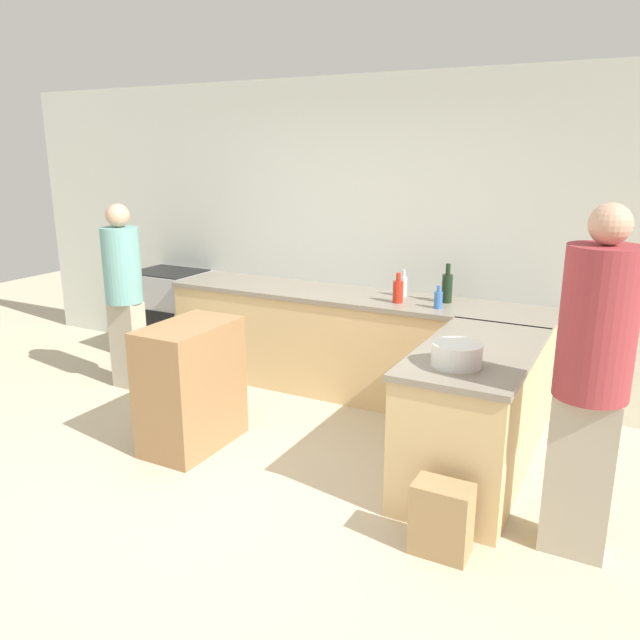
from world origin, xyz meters
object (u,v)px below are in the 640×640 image
at_px(vinegar_bottle_clear, 403,286).
at_px(paper_bag, 442,519).
at_px(person_by_range, 124,290).
at_px(person_at_peninsula, 592,374).
at_px(island_table, 191,386).
at_px(hot_sauce_bottle, 398,291).
at_px(wine_bottle_dark, 447,287).
at_px(water_bottle_blue, 438,299).
at_px(range_oven, 171,314).
at_px(mixing_bowl, 457,355).

distance_m(vinegar_bottle_clear, paper_bag, 2.37).
relative_size(person_by_range, person_at_peninsula, 0.89).
relative_size(island_table, paper_bag, 2.26).
bearing_deg(paper_bag, hot_sauce_bottle, 118.19).
xyz_separation_m(vinegar_bottle_clear, person_by_range, (-2.23, -0.96, -0.08)).
bearing_deg(person_at_peninsula, wine_bottle_dark, 127.24).
distance_m(water_bottle_blue, vinegar_bottle_clear, 0.47).
bearing_deg(range_oven, wine_bottle_dark, 1.19).
height_order(range_oven, paper_bag, range_oven).
xyz_separation_m(water_bottle_blue, paper_bag, (0.60, -1.74, -0.76)).
bearing_deg(person_by_range, water_bottle_blue, 14.75).
height_order(range_oven, person_by_range, person_by_range).
height_order(range_oven, wine_bottle_dark, wine_bottle_dark).
bearing_deg(hot_sauce_bottle, water_bottle_blue, -4.96).
relative_size(hot_sauce_bottle, water_bottle_blue, 1.35).
xyz_separation_m(island_table, person_by_range, (-1.25, 0.65, 0.44)).
relative_size(island_table, wine_bottle_dark, 2.86).
xyz_separation_m(mixing_bowl, hot_sauce_bottle, (-0.85, 1.28, 0.03)).
relative_size(range_oven, vinegar_bottle_clear, 3.97).
bearing_deg(paper_bag, water_bottle_blue, 109.12).
bearing_deg(mixing_bowl, island_table, -177.15).
xyz_separation_m(person_by_range, person_at_peninsula, (3.84, -0.70, 0.11)).
bearing_deg(person_at_peninsula, paper_bag, -149.93).
height_order(range_oven, hot_sauce_bottle, hot_sauce_bottle).
xyz_separation_m(hot_sauce_bottle, paper_bag, (0.95, -1.77, -0.78)).
height_order(range_oven, island_table, island_table).
xyz_separation_m(range_oven, island_table, (1.49, -1.51, 0.01)).
bearing_deg(person_at_peninsula, island_table, 179.09).
xyz_separation_m(person_at_peninsula, paper_bag, (-0.62, -0.36, -0.80)).
xyz_separation_m(water_bottle_blue, wine_bottle_dark, (0.00, 0.22, 0.05)).
bearing_deg(hot_sauce_bottle, paper_bag, -61.81).
bearing_deg(vinegar_bottle_clear, paper_bag, -63.71).
relative_size(person_at_peninsula, paper_bag, 4.59).
relative_size(water_bottle_blue, paper_bag, 0.45).
relative_size(mixing_bowl, person_at_peninsula, 0.16).
height_order(hot_sauce_bottle, wine_bottle_dark, wine_bottle_dark).
relative_size(range_oven, water_bottle_blue, 4.97).
xyz_separation_m(island_table, person_at_peninsula, (2.60, -0.04, 0.55)).
distance_m(range_oven, vinegar_bottle_clear, 2.54).
bearing_deg(water_bottle_blue, person_by_range, -165.25).
height_order(wine_bottle_dark, vinegar_bottle_clear, wine_bottle_dark).
xyz_separation_m(range_oven, paper_bag, (3.47, -1.90, -0.25)).
height_order(person_by_range, person_at_peninsula, person_at_peninsula).
height_order(mixing_bowl, hot_sauce_bottle, hot_sauce_bottle).
xyz_separation_m(vinegar_bottle_clear, person_at_peninsula, (1.61, -1.65, 0.03)).
relative_size(island_table, mixing_bowl, 3.16).
distance_m(wine_bottle_dark, person_at_peninsula, 2.02).
relative_size(wine_bottle_dark, paper_bag, 0.79).
xyz_separation_m(mixing_bowl, water_bottle_blue, (-0.50, 1.25, 0.00)).
bearing_deg(mixing_bowl, water_bottle_blue, 111.86).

